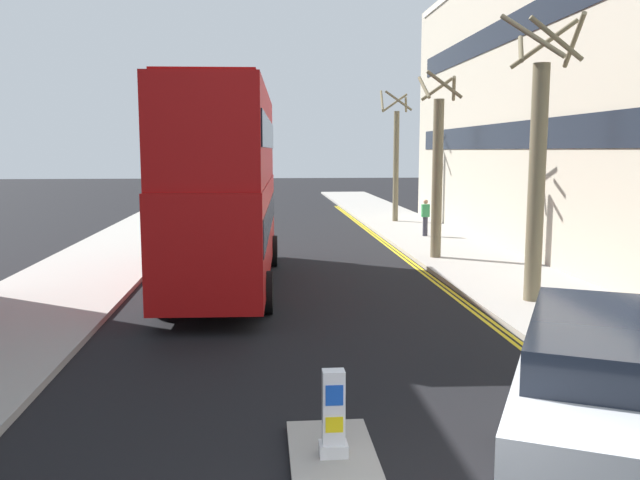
% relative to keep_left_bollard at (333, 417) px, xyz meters
% --- Properties ---
extents(sidewalk_right, '(4.00, 80.00, 0.14)m').
position_rel_keep_left_bollard_xyz_m(sidewalk_right, '(6.50, 12.71, -0.54)').
color(sidewalk_right, '#9E9991').
rests_on(sidewalk_right, ground).
extents(sidewalk_left, '(4.00, 80.00, 0.14)m').
position_rel_keep_left_bollard_xyz_m(sidewalk_left, '(-6.50, 12.71, -0.54)').
color(sidewalk_left, '#9E9991').
rests_on(sidewalk_left, ground).
extents(kerb_line_outer, '(0.10, 56.00, 0.01)m').
position_rel_keep_left_bollard_xyz_m(kerb_line_outer, '(4.40, 10.71, -0.60)').
color(kerb_line_outer, yellow).
rests_on(kerb_line_outer, ground).
extents(kerb_line_inner, '(0.10, 56.00, 0.01)m').
position_rel_keep_left_bollard_xyz_m(kerb_line_inner, '(4.24, 10.71, -0.60)').
color(kerb_line_inner, yellow).
rests_on(kerb_line_inner, ground).
extents(traffic_island, '(1.10, 2.20, 0.10)m').
position_rel_keep_left_bollard_xyz_m(traffic_island, '(0.00, 0.00, -0.56)').
color(traffic_island, '#9E9991').
rests_on(traffic_island, ground).
extents(keep_left_bollard, '(0.36, 0.28, 1.11)m').
position_rel_keep_left_bollard_xyz_m(keep_left_bollard, '(0.00, 0.00, 0.00)').
color(keep_left_bollard, silver).
rests_on(keep_left_bollard, traffic_island).
extents(double_decker_bus_away, '(3.10, 10.89, 5.64)m').
position_rel_keep_left_bollard_xyz_m(double_decker_bus_away, '(-1.90, 11.22, 2.42)').
color(double_decker_bus_away, '#B20F0F').
rests_on(double_decker_bus_away, ground).
extents(taxi_minivan, '(3.80, 5.14, 2.12)m').
position_rel_keep_left_bollard_xyz_m(taxi_minivan, '(2.80, -1.50, 0.46)').
color(taxi_minivan, silver).
rests_on(taxi_minivan, ground).
extents(pedestrian_far, '(0.34, 0.22, 1.62)m').
position_rel_keep_left_bollard_xyz_m(pedestrian_far, '(6.34, 20.87, 0.38)').
color(pedestrian_far, '#2D2D38').
rests_on(pedestrian_far, sidewalk_right).
extents(street_tree_near, '(1.33, 1.34, 6.45)m').
position_rel_keep_left_bollard_xyz_m(street_tree_near, '(5.28, 15.05, 2.59)').
color(street_tree_near, '#6B6047').
rests_on(street_tree_near, sidewalk_right).
extents(street_tree_mid, '(1.64, 1.71, 6.98)m').
position_rel_keep_left_bollard_xyz_m(street_tree_mid, '(6.23, 27.18, 2.97)').
color(street_tree_mid, '#6B6047').
rests_on(street_tree_mid, sidewalk_right).
extents(street_tree_far, '(2.24, 2.26, 7.04)m').
position_rel_keep_left_bollard_xyz_m(street_tree_far, '(5.94, 8.07, 2.84)').
color(street_tree_far, '#6B6047').
rests_on(street_tree_far, sidewalk_right).
extents(townhouse_terrace_right, '(10.08, 28.00, 11.78)m').
position_rel_keep_left_bollard_xyz_m(townhouse_terrace_right, '(13.50, 17.35, 5.28)').
color(townhouse_terrace_right, '#B2A893').
rests_on(townhouse_terrace_right, ground).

